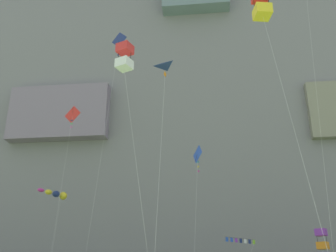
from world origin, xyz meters
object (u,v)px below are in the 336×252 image
Objects in this scene: kite_diamond_mid_right at (72,119)px; kite_windsock_low_left at (57,194)px; kite_diamond_low_center at (119,43)px; kite_box_front_field at (262,4)px; kite_banner_low_right at (241,242)px; kite_box_high_center at (322,239)px; kite_delta_near_cliff at (167,82)px; kite_box_upper_right at (125,57)px; kite_diamond_high_left at (198,156)px.

kite_windsock_low_left is at bearing 116.49° from kite_diamond_mid_right.
kite_box_front_field is at bearing -49.58° from kite_diamond_low_center.
kite_box_high_center reaches higher than kite_banner_low_right.
kite_diamond_mid_right is 12.06m from kite_windsock_low_left.
kite_delta_near_cliff is 8.76m from kite_box_front_field.
kite_diamond_mid_right is at bearing 121.45° from kite_box_upper_right.
kite_box_upper_right is at bearing -73.64° from kite_diamond_low_center.
kite_diamond_high_left is 1.17× the size of kite_windsock_low_left.
kite_diamond_mid_right is 1.56× the size of kite_windsock_low_left.
kite_diamond_low_center reaches higher than kite_box_upper_right.
kite_windsock_low_left is at bearing 119.64° from kite_box_upper_right.
kite_diamond_high_left is 0.75× the size of kite_box_front_field.
kite_box_high_center is at bearing -5.86° from kite_banner_low_right.
kite_banner_low_right is 0.45× the size of kite_diamond_high_left.
kite_diamond_high_left is at bearing 73.17° from kite_box_upper_right.
kite_windsock_low_left is (-23.60, 25.88, -6.90)m from kite_box_front_field.
kite_diamond_high_left is 0.75× the size of kite_diamond_mid_right.
kite_box_upper_right is at bearing -106.83° from kite_diamond_high_left.
kite_diamond_mid_right is at bearing 138.76° from kite_box_front_field.
kite_delta_near_cliff is at bearing -106.00° from kite_banner_low_right.
kite_diamond_low_center is (-22.25, -8.17, 21.92)m from kite_box_high_center.
kite_diamond_mid_right is at bearing 179.24° from kite_diamond_low_center.
kite_box_front_field is (0.78, -25.69, 13.09)m from kite_banner_low_right.
kite_diamond_low_center is 1.47× the size of kite_box_front_field.
kite_box_high_center is 0.59× the size of kite_windsock_low_left.
kite_diamond_low_center is (-4.46, 15.19, 11.66)m from kite_box_upper_right.
kite_box_front_field reaches higher than kite_diamond_mid_right.
kite_box_front_field is (6.96, -4.15, 3.34)m from kite_delta_near_cliff.
kite_box_front_field is at bearing -108.12° from kite_box_high_center.
kite_banner_low_right is at bearing 34.22° from kite_diamond_low_center.
kite_box_upper_right is 1.36× the size of kite_windsock_low_left.
kite_windsock_low_left is (-18.43, 9.56, -1.39)m from kite_diamond_high_left.
kite_box_upper_right is 10.14m from kite_box_front_field.
kite_delta_near_cliff is 1.29× the size of kite_windsock_low_left.
kite_delta_near_cliff is at bearing -46.09° from kite_diamond_mid_right.
kite_delta_near_cliff is at bearing -98.33° from kite_diamond_high_left.
kite_diamond_low_center is (-13.36, -9.09, 22.09)m from kite_banner_low_right.
kite_box_upper_right reaches higher than kite_delta_near_cliff.
kite_box_upper_right is 0.87× the size of kite_box_front_field.
kite_diamond_mid_right reaches higher than kite_delta_near_cliff.
kite_delta_near_cliff is 0.82× the size of kite_box_front_field.
kite_diamond_high_left is 17.98m from kite_box_front_field.
kite_diamond_high_left is 15.83m from kite_box_upper_right.
kite_diamond_mid_right is 0.99× the size of kite_box_front_field.
kite_box_high_center is (15.07, 20.63, -9.59)m from kite_delta_near_cliff.
kite_banner_low_right is 27.88m from kite_box_upper_right.
kite_diamond_low_center reaches higher than kite_diamond_high_left.
kite_diamond_mid_right is at bearing -153.67° from kite_banner_low_right.
kite_box_front_field is at bearing -72.40° from kite_diamond_high_left.
kite_diamond_high_left is at bearing 81.67° from kite_delta_near_cliff.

